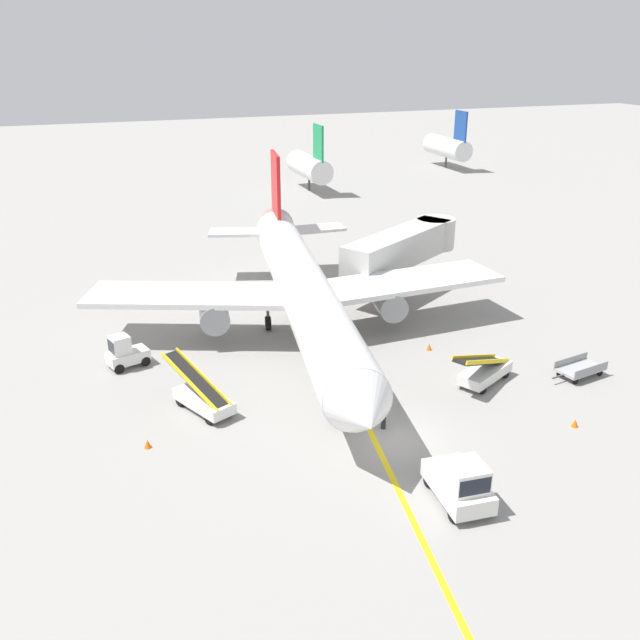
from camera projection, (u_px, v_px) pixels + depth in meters
name	position (u px, v px, depth m)	size (l,w,h in m)	color
ground_plane	(394.00, 440.00, 34.28)	(300.00, 300.00, 0.00)	gray
taxi_line_yellow	(353.00, 395.00, 38.58)	(0.30, 80.00, 0.01)	yellow
airliner	(303.00, 288.00, 45.02)	(28.20, 35.23, 10.10)	white
jet_bridge	(408.00, 245.00, 53.84)	(12.24, 8.85, 4.85)	beige
pushback_tug	(461.00, 483.00, 29.27)	(2.18, 3.74, 2.20)	silver
baggage_tug_near_wing	(125.00, 353.00, 41.55)	(2.68, 1.95, 2.10)	silver
belt_loader_forward_hold	(202.00, 397.00, 36.77)	(3.18, 5.08, 2.59)	silver
belt_loader_aft_hold	(484.00, 371.00, 39.67)	(5.02, 3.42, 2.59)	silver
baggage_cart_loaded	(580.00, 369.00, 40.60)	(3.84, 2.02, 0.94)	#A5A5A8
ground_crew_marshaller	(384.00, 413.00, 34.93)	(0.36, 0.24, 1.70)	#26262D
safety_cone_nose_left	(375.00, 394.00, 38.21)	(0.36, 0.36, 0.44)	orange
safety_cone_nose_right	(358.00, 340.00, 45.11)	(0.36, 0.36, 0.44)	orange
safety_cone_wingtip_left	(575.00, 423.00, 35.36)	(0.36, 0.36, 0.44)	orange
safety_cone_wingtip_right	(429.00, 347.00, 44.08)	(0.36, 0.36, 0.44)	orange
safety_cone_tail_area	(148.00, 444.00, 33.55)	(0.36, 0.36, 0.44)	orange
distant_aircraft_far_left	(309.00, 166.00, 89.02)	(3.00, 10.10, 8.80)	silver
distant_aircraft_mid_left	(447.00, 147.00, 104.99)	(3.00, 10.10, 8.80)	silver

